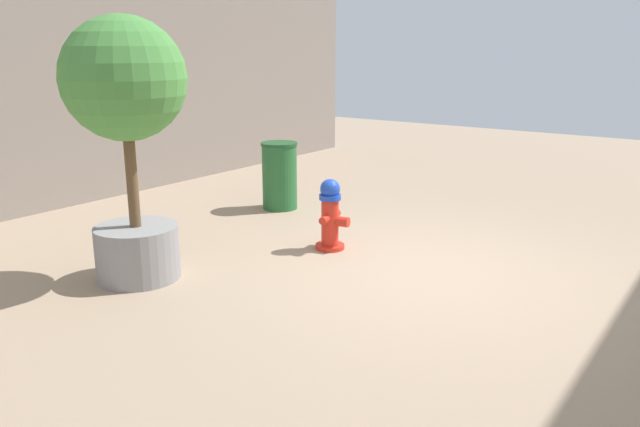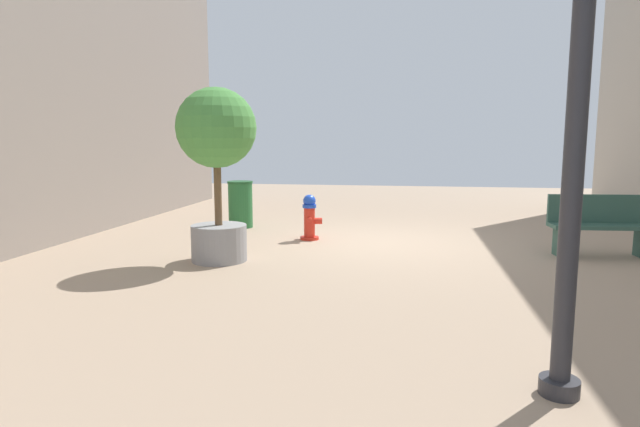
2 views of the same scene
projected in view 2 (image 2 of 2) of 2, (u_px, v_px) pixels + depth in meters
ground_plane at (380, 242)px, 9.38m from camera, size 23.40×23.40×0.00m
fire_hydrant at (310, 217)px, 9.61m from camera, size 0.40×0.43×0.82m
bench_near at (601, 225)px, 8.23m from camera, size 1.58×0.58×0.95m
planter_tree at (217, 150)px, 7.75m from camera, size 1.17×1.17×2.55m
trash_bin at (240, 204)px, 10.95m from camera, size 0.52×0.52×0.95m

